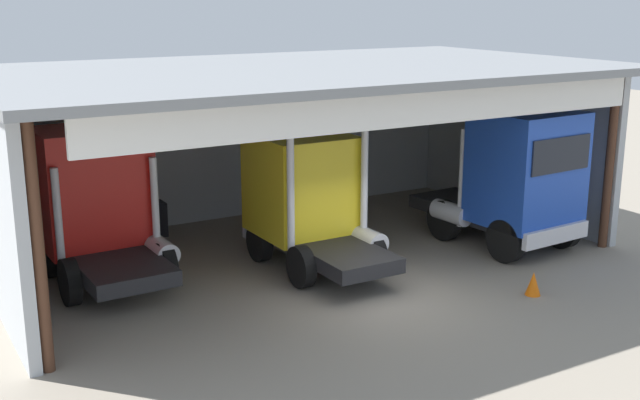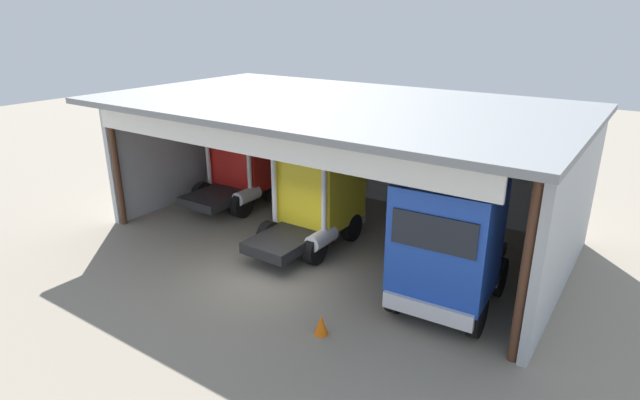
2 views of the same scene
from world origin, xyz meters
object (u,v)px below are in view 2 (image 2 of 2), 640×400
object	(u,v)px
oil_drum	(439,209)
truck_blue_left_bay	(448,245)
truck_yellow_center_left_bay	(317,195)
traffic_cone	(321,325)
truck_red_right_bay	(244,159)
tool_cart	(321,184)

from	to	relation	value
oil_drum	truck_blue_left_bay	bearing A→B (deg)	-66.86
truck_yellow_center_left_bay	traffic_cone	bearing A→B (deg)	-54.16
oil_drum	traffic_cone	distance (m)	9.15
truck_yellow_center_left_bay	truck_red_right_bay	bearing A→B (deg)	162.05
oil_drum	tool_cart	distance (m)	5.64
oil_drum	traffic_cone	world-z (taller)	oil_drum
oil_drum	traffic_cone	bearing A→B (deg)	-86.67
oil_drum	tool_cart	xyz separation A→B (m)	(-5.64, -0.12, 0.06)
truck_red_right_bay	truck_blue_left_bay	distance (m)	10.99
traffic_cone	truck_blue_left_bay	bearing A→B (deg)	53.79
oil_drum	truck_yellow_center_left_bay	bearing A→B (deg)	-122.64
truck_blue_left_bay	oil_drum	xyz separation A→B (m)	(-2.66, 6.22, -1.54)
truck_yellow_center_left_bay	tool_cart	world-z (taller)	truck_yellow_center_left_bay
oil_drum	traffic_cone	xyz separation A→B (m)	(0.53, -9.13, -0.16)
truck_red_right_bay	truck_blue_left_bay	xyz separation A→B (m)	(10.45, -3.42, 0.06)
tool_cart	traffic_cone	distance (m)	10.92
truck_red_right_bay	truck_yellow_center_left_bay	world-z (taller)	truck_red_right_bay
truck_blue_left_bay	oil_drum	world-z (taller)	truck_blue_left_bay
truck_blue_left_bay	tool_cart	size ratio (longest dim) A/B	5.00
truck_blue_left_bay	oil_drum	bearing A→B (deg)	-70.26
truck_yellow_center_left_bay	tool_cart	bearing A→B (deg)	123.27
truck_red_right_bay	traffic_cone	world-z (taller)	truck_red_right_bay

